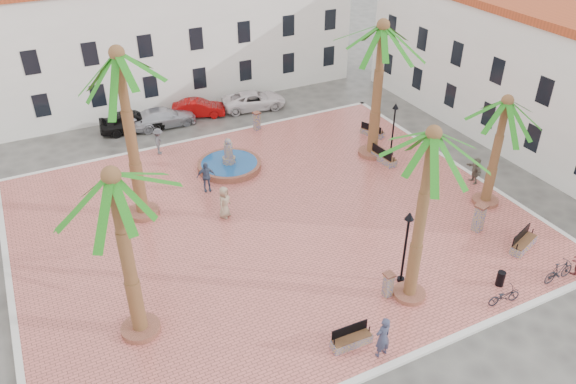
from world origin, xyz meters
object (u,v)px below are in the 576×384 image
(palm_ne, at_px, (382,42))
(bicycle_b, at_px, (559,271))
(fountain, at_px, (229,164))
(bollard_e, at_px, (479,217))
(pedestrian_fountain_a, at_px, (224,202))
(bollard_se, at_px, (388,284))
(palm_sw, at_px, (115,197))
(bench_e, at_px, (384,158))
(bench_ne, at_px, (372,132))
(car_white, at_px, (254,100))
(palm_e, at_px, (504,114))
(palm_nw, at_px, (120,73))
(car_black, at_px, (132,121))
(palm_s, at_px, (431,153))
(bench_s, at_px, (351,340))
(pedestrian_fountain_b, at_px, (206,177))
(pedestrian_north, at_px, (159,141))
(cyclist_a, at_px, (383,337))
(lamppost_e, at_px, (394,120))
(bicycle_a, at_px, (504,296))
(lamppost_s, at_px, (407,235))
(litter_bin, at_px, (501,279))
(car_red, at_px, (199,108))
(pedestrian_east, at_px, (475,170))
(bollard_n, at_px, (257,121))
(car_silver, at_px, (163,117))

(palm_ne, height_order, bicycle_b, palm_ne)
(fountain, xyz_separation_m, bollard_e, (9.09, -11.94, 0.53))
(pedestrian_fountain_a, bearing_deg, bollard_se, -105.17)
(palm_ne, bearing_deg, bollard_e, -88.87)
(palm_sw, xyz_separation_m, bench_e, (17.35, 7.38, -6.33))
(bench_ne, bearing_deg, car_white, 9.25)
(palm_sw, bearing_deg, palm_e, 2.68)
(palm_nw, bearing_deg, bicycle_b, -41.72)
(bollard_se, height_order, car_black, car_black)
(palm_s, height_order, pedestrian_fountain_a, palm_s)
(bench_s, distance_m, bollard_se, 3.48)
(palm_s, height_order, pedestrian_fountain_b, palm_s)
(bench_s, xyz_separation_m, pedestrian_north, (-2.35, 19.43, 0.63))
(cyclist_a, xyz_separation_m, car_white, (5.40, 24.56, -0.45))
(lamppost_e, bearing_deg, pedestrian_fountain_b, 174.28)
(bicycle_a, bearing_deg, lamppost_s, 51.68)
(palm_sw, height_order, palm_e, palm_sw)
(palm_nw, height_order, litter_bin, palm_nw)
(fountain, bearing_deg, lamppost_s, -76.68)
(bollard_e, bearing_deg, bench_s, -159.81)
(palm_e, bearing_deg, car_white, 108.88)
(palm_ne, xyz_separation_m, pedestrian_north, (-12.22, 6.27, -6.50))
(car_red, bearing_deg, car_white, -77.47)
(litter_bin, relative_size, cyclist_a, 0.38)
(litter_bin, bearing_deg, pedestrian_east, 54.77)
(lamppost_s, bearing_deg, palm_ne, 62.19)
(bench_ne, bearing_deg, bench_e, 133.61)
(bench_s, distance_m, cyclist_a, 1.43)
(bench_ne, distance_m, car_red, 12.89)
(bollard_n, height_order, bicycle_b, bollard_n)
(bollard_se, bearing_deg, bench_ne, 58.35)
(bench_s, distance_m, lamppost_s, 5.26)
(bollard_se, height_order, pedestrian_fountain_b, pedestrian_fountain_b)
(pedestrian_fountain_a, bearing_deg, lamppost_s, -97.96)
(palm_ne, xyz_separation_m, bicycle_b, (0.72, -14.12, -6.85))
(fountain, distance_m, lamppost_e, 10.65)
(litter_bin, bearing_deg, palm_sw, 163.35)
(pedestrian_fountain_a, xyz_separation_m, car_red, (3.14, 13.33, -0.43))
(bicycle_a, bearing_deg, pedestrian_east, -27.76)
(car_silver, bearing_deg, lamppost_e, -133.25)
(fountain, relative_size, bollard_e, 2.53)
(bollard_se, bearing_deg, pedestrian_north, 106.78)
(palm_ne, bearing_deg, palm_e, -72.00)
(bollard_e, bearing_deg, car_white, 101.06)
(bicycle_a, bearing_deg, bench_s, 90.18)
(car_black, bearing_deg, bollard_se, -156.59)
(car_black, bearing_deg, palm_ne, -121.43)
(palm_sw, distance_m, bench_e, 19.89)
(bollard_n, bearing_deg, palm_s, -92.64)
(bollard_se, xyz_separation_m, car_silver, (-3.88, 21.92, -0.12))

